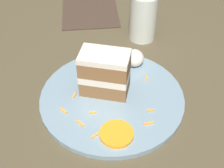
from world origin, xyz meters
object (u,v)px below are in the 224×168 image
at_px(menu_card, 90,12).
at_px(cake_slice, 105,73).
at_px(orange_garnish, 117,134).
at_px(drinking_glass, 143,20).
at_px(cream_dollop, 134,58).
at_px(plate, 112,98).

bearing_deg(menu_card, cake_slice, 92.79).
bearing_deg(orange_garnish, drinking_glass, -95.80).
bearing_deg(menu_card, drinking_glass, 132.81).
bearing_deg(cake_slice, menu_card, 19.81).
xyz_separation_m(cake_slice, drinking_glass, (-0.07, -0.23, -0.01)).
bearing_deg(drinking_glass, orange_garnish, 84.20).
relative_size(cake_slice, orange_garnish, 1.61).
bearing_deg(menu_card, cream_dollop, 108.42).
height_order(cake_slice, cream_dollop, cake_slice).
relative_size(plate, cream_dollop, 6.72).
distance_m(cream_dollop, menu_card, 0.29).
relative_size(cake_slice, drinking_glass, 0.86).
relative_size(plate, menu_card, 1.62).
bearing_deg(drinking_glass, menu_card, -35.60).
distance_m(orange_garnish, drinking_glass, 0.35).
bearing_deg(orange_garnish, cream_dollop, -95.69).
height_order(cream_dollop, orange_garnish, cream_dollop).
distance_m(orange_garnish, menu_card, 0.47).
distance_m(plate, menu_card, 0.37).
relative_size(cream_dollop, menu_card, 0.24).
bearing_deg(cream_dollop, drinking_glass, -95.96).
height_order(cake_slice, drinking_glass, drinking_glass).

